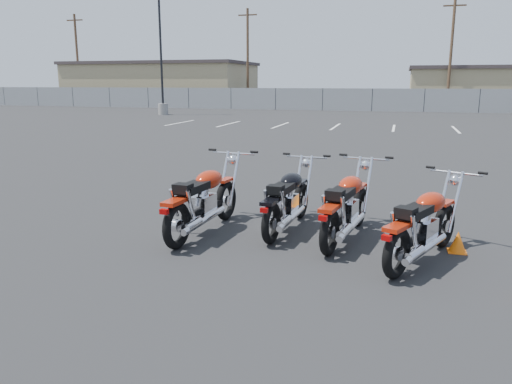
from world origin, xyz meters
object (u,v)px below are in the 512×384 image
(motorcycle_third_red, at_px, (347,206))
(motorcycle_rear_red, at_px, (424,225))
(motorcycle_front_red, at_px, (204,200))
(motorcycle_second_black, at_px, (288,200))

(motorcycle_third_red, distance_m, motorcycle_rear_red, 1.28)
(motorcycle_front_red, xyz_separation_m, motorcycle_third_red, (2.19, 0.29, -0.02))
(motorcycle_front_red, relative_size, motorcycle_rear_red, 1.10)
(motorcycle_front_red, xyz_separation_m, motorcycle_second_black, (1.23, 0.54, -0.04))
(motorcycle_second_black, bearing_deg, motorcycle_rear_red, -24.57)
(motorcycle_third_red, xyz_separation_m, motorcycle_rear_red, (1.08, -0.69, -0.02))
(motorcycle_third_red, relative_size, motorcycle_rear_red, 1.06)
(motorcycle_front_red, bearing_deg, motorcycle_second_black, 23.54)
(motorcycle_third_red, bearing_deg, motorcycle_second_black, 165.81)
(motorcycle_front_red, height_order, motorcycle_third_red, motorcycle_front_red)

